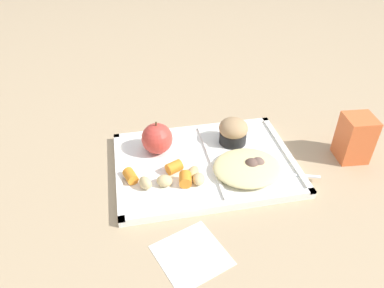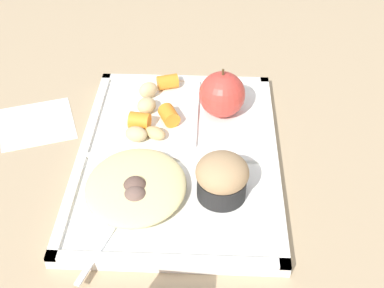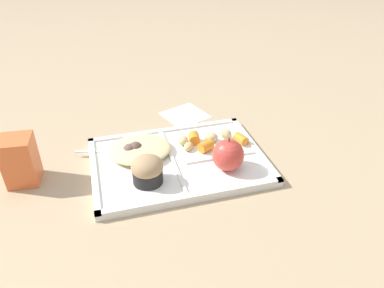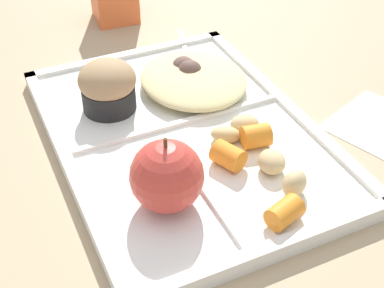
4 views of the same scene
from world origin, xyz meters
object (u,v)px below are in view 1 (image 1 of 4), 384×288
object	(u,v)px
bran_muffin	(233,131)
milk_carton	(355,138)
plastic_fork	(273,173)
green_apple	(157,138)
lunch_tray	(205,164)

from	to	relation	value
bran_muffin	milk_carton	size ratio (longest dim) A/B	0.63
bran_muffin	plastic_fork	world-z (taller)	bran_muffin
bran_muffin	milk_carton	distance (m)	0.27
milk_carton	plastic_fork	bearing A→B (deg)	-165.01
green_apple	milk_carton	distance (m)	0.45
lunch_tray	plastic_fork	xyz separation A→B (m)	(0.13, -0.07, 0.01)
lunch_tray	milk_carton	distance (m)	0.34
lunch_tray	milk_carton	world-z (taller)	milk_carton
bran_muffin	green_apple	bearing A→B (deg)	-180.00
bran_muffin	plastic_fork	distance (m)	0.14
plastic_fork	milk_carton	xyz separation A→B (m)	(0.20, 0.04, 0.04)
lunch_tray	bran_muffin	bearing A→B (deg)	37.23
green_apple	plastic_fork	world-z (taller)	green_apple
plastic_fork	green_apple	bearing A→B (deg)	151.08
green_apple	bran_muffin	world-z (taller)	green_apple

